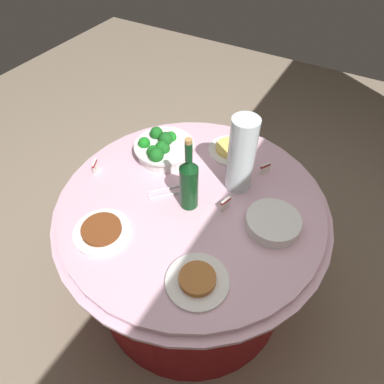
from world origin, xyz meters
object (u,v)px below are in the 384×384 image
(label_placard_rear, at_px, (265,168))
(serving_tongs, at_px, (166,192))
(wine_bottle, at_px, (190,182))
(food_plate_noodles, at_px, (231,149))
(food_plate_stir_fry, at_px, (102,230))
(plate_stack, at_px, (273,223))
(decorative_fruit_vase, at_px, (241,159))
(food_plate_peanuts, at_px, (197,280))
(broccoli_bowl, at_px, (163,148))
(label_placard_mid, at_px, (95,166))
(label_placard_front, at_px, (226,203))

(label_placard_rear, bearing_deg, serving_tongs, -44.72)
(wine_bottle, relative_size, serving_tongs, 2.33)
(food_plate_noodles, bearing_deg, food_plate_stir_fry, -18.14)
(plate_stack, xyz_separation_m, wine_bottle, (0.06, -0.34, 0.10))
(decorative_fruit_vase, xyz_separation_m, food_plate_stir_fry, (0.49, -0.34, -0.14))
(decorative_fruit_vase, height_order, food_plate_stir_fry, decorative_fruit_vase)
(serving_tongs, distance_m, food_plate_peanuts, 0.43)
(broccoli_bowl, height_order, plate_stack, broccoli_bowl)
(food_plate_peanuts, height_order, food_plate_stir_fry, food_plate_peanuts)
(wine_bottle, bearing_deg, broccoli_bowl, -127.53)
(label_placard_mid, bearing_deg, serving_tongs, 97.09)
(plate_stack, relative_size, wine_bottle, 0.62)
(food_plate_stir_fry, bearing_deg, food_plate_peanuts, 90.01)
(serving_tongs, relative_size, label_placard_front, 2.63)
(food_plate_noodles, bearing_deg, decorative_fruit_vase, 32.17)
(plate_stack, bearing_deg, label_placard_mid, -83.03)
(food_plate_noodles, distance_m, food_plate_stir_fry, 0.72)
(serving_tongs, distance_m, label_placard_mid, 0.35)
(broccoli_bowl, xyz_separation_m, wine_bottle, (0.20, 0.26, 0.08))
(broccoli_bowl, bearing_deg, wine_bottle, 52.47)
(food_plate_stir_fry, bearing_deg, serving_tongs, 161.53)
(broccoli_bowl, height_order, label_placard_rear, broccoli_bowl)
(label_placard_rear, bearing_deg, food_plate_noodles, -108.36)
(wine_bottle, relative_size, label_placard_rear, 6.11)
(decorative_fruit_vase, relative_size, food_plate_noodles, 1.55)
(wine_bottle, xyz_separation_m, serving_tongs, (-0.00, -0.12, -0.12))
(plate_stack, relative_size, serving_tongs, 1.45)
(food_plate_peanuts, bearing_deg, label_placard_rear, -179.85)
(decorative_fruit_vase, distance_m, food_plate_stir_fry, 0.61)
(food_plate_peanuts, relative_size, food_plate_noodles, 1.00)
(label_placard_front, bearing_deg, label_placard_mid, -81.46)
(plate_stack, distance_m, food_plate_peanuts, 0.38)
(wine_bottle, distance_m, label_placard_rear, 0.39)
(decorative_fruit_vase, xyz_separation_m, food_plate_noodles, (-0.19, -0.12, -0.14))
(decorative_fruit_vase, relative_size, serving_tongs, 2.35)
(wine_bottle, xyz_separation_m, label_placard_rear, (-0.33, 0.20, -0.10))
(plate_stack, xyz_separation_m, serving_tongs, (0.05, -0.46, -0.02))
(serving_tongs, xyz_separation_m, label_placard_mid, (0.04, -0.35, 0.03))
(wine_bottle, bearing_deg, serving_tongs, -92.16)
(decorative_fruit_vase, relative_size, label_placard_front, 6.18)
(decorative_fruit_vase, height_order, serving_tongs, decorative_fruit_vase)
(broccoli_bowl, height_order, food_plate_noodles, broccoli_bowl)
(food_plate_noodles, bearing_deg, label_placard_mid, -47.71)
(wine_bottle, relative_size, decorative_fruit_vase, 0.99)
(food_plate_stir_fry, bearing_deg, label_placard_rear, 145.96)
(label_placard_mid, bearing_deg, plate_stack, 96.97)
(decorative_fruit_vase, height_order, label_placard_front, decorative_fruit_vase)
(plate_stack, height_order, food_plate_stir_fry, plate_stack)
(food_plate_noodles, height_order, label_placard_rear, label_placard_rear)
(broccoli_bowl, xyz_separation_m, label_placard_front, (0.15, 0.40, -0.02))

